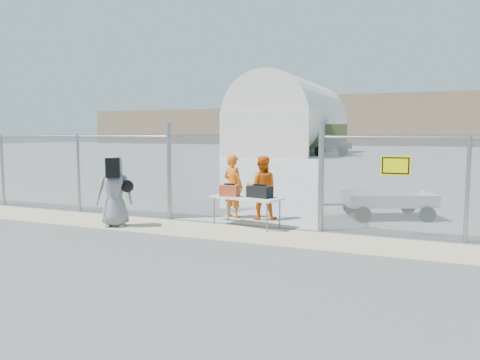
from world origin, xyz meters
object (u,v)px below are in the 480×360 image
at_px(folding_table, 246,212).
at_px(security_worker_right, 262,188).
at_px(visitor, 115,191).
at_px(utility_trailer, 387,204).
at_px(security_worker_left, 233,186).

bearing_deg(folding_table, security_worker_right, 100.82).
relative_size(visitor, utility_trailer, 0.58).
height_order(security_worker_right, visitor, visitor).
height_order(folding_table, security_worker_right, security_worker_right).
distance_m(security_worker_right, visitor, 3.68).
bearing_deg(visitor, security_worker_left, 15.81).
relative_size(folding_table, visitor, 0.99).
height_order(security_worker_right, utility_trailer, security_worker_right).
bearing_deg(security_worker_right, security_worker_left, -12.99).
bearing_deg(visitor, security_worker_right, 7.42).
bearing_deg(utility_trailer, security_worker_right, -177.07).
bearing_deg(utility_trailer, visitor, -171.49).
bearing_deg(security_worker_left, security_worker_right, -157.86).
xyz_separation_m(folding_table, visitor, (-2.89, -1.24, 0.50)).
relative_size(security_worker_left, visitor, 0.97).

